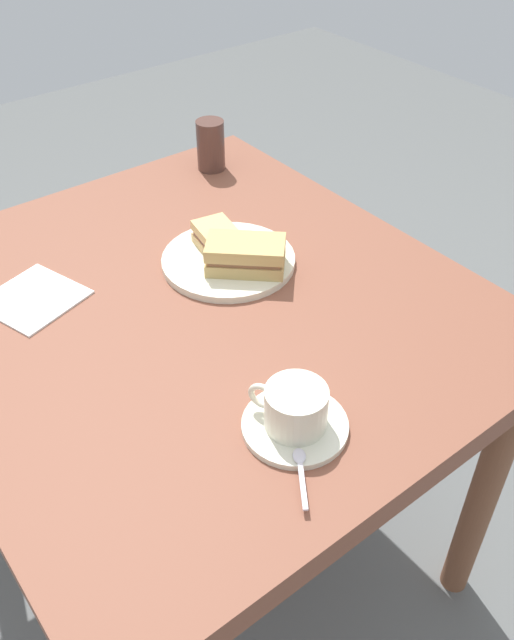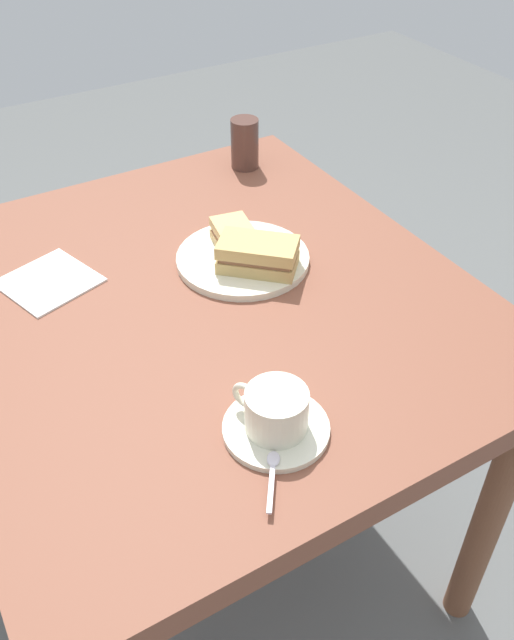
{
  "view_description": "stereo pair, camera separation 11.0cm",
  "coord_description": "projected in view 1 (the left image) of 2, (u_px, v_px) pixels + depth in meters",
  "views": [
    {
      "loc": [
        0.81,
        -0.49,
        1.49
      ],
      "look_at": [
        0.14,
        0.03,
        0.79
      ],
      "focal_mm": 37.91,
      "sensor_mm": 36.0,
      "label": 1
    },
    {
      "loc": [
        0.87,
        -0.4,
        1.49
      ],
      "look_at": [
        0.14,
        0.03,
        0.79
      ],
      "focal_mm": 37.91,
      "sensor_mm": 36.0,
      "label": 2
    }
  ],
  "objects": [
    {
      "name": "coffee_cup",
      "position": [
        295.0,
        406.0,
        0.93
      ],
      "size": [
        0.11,
        0.09,
        0.06
      ],
      "color": "silver",
      "rests_on": "coffee_saucer"
    },
    {
      "name": "sandwich_back",
      "position": [
        246.0,
        255.0,
        1.22
      ],
      "size": [
        0.15,
        0.16,
        0.06
      ],
      "color": "tan",
      "rests_on": "sandwich_plate"
    },
    {
      "name": "spoon",
      "position": [
        301.0,
        467.0,
        0.89
      ],
      "size": [
        0.09,
        0.07,
        0.01
      ],
      "color": "silver",
      "rests_on": "coffee_saucer"
    },
    {
      "name": "dining_table",
      "position": [
        197.0,
        340.0,
        1.25
      ],
      "size": [
        1.01,
        0.91,
        0.76
      ],
      "color": "brown",
      "rests_on": "ground_plane"
    },
    {
      "name": "napkin",
      "position": [
        34.0,
        298.0,
        1.19
      ],
      "size": [
        0.19,
        0.19,
        0.0
      ],
      "primitive_type": "cube",
      "rotation": [
        0.0,
        0.0,
        0.31
      ],
      "color": "white",
      "rests_on": "dining_table"
    },
    {
      "name": "drinking_glass",
      "position": [
        211.0,
        145.0,
        1.54
      ],
      "size": [
        0.06,
        0.06,
        0.11
      ],
      "primitive_type": "cylinder",
      "color": "#51342B",
      "rests_on": "dining_table"
    },
    {
      "name": "sandwich_front",
      "position": [
        221.0,
        243.0,
        1.27
      ],
      "size": [
        0.14,
        0.09,
        0.05
      ],
      "color": "#DFB574",
      "rests_on": "sandwich_plate"
    },
    {
      "name": "ground_plane",
      "position": [
        212.0,
        540.0,
        1.67
      ],
      "size": [
        6.0,
        6.0,
        0.0
      ],
      "primitive_type": "plane",
      "color": "#5C5F5E"
    },
    {
      "name": "coffee_saucer",
      "position": [
        295.0,
        426.0,
        0.96
      ],
      "size": [
        0.15,
        0.15,
        0.01
      ],
      "primitive_type": "cylinder",
      "color": "silver",
      "rests_on": "dining_table"
    },
    {
      "name": "sandwich_plate",
      "position": [
        228.0,
        260.0,
        1.27
      ],
      "size": [
        0.25,
        0.25,
        0.01
      ],
      "primitive_type": "cylinder",
      "color": "silver",
      "rests_on": "dining_table"
    }
  ]
}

